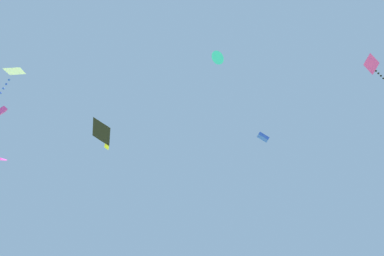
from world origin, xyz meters
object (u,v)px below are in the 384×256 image
at_px(kite_white_diamond, 13,72).
at_px(kite_yellow_diamond, 107,147).
at_px(kite_magenta_delta, 0,158).
at_px(kite_cyan_delta, 218,57).
at_px(kite_magenta_box, 0,111).
at_px(kite_blue_box, 263,137).
at_px(kite_magenta_diamond, 372,66).
at_px(kite_black_diamond, 102,132).

height_order(kite_white_diamond, kite_yellow_diamond, kite_yellow_diamond).
bearing_deg(kite_magenta_delta, kite_cyan_delta, 3.01).
height_order(kite_magenta_box, kite_blue_box, kite_blue_box).
distance_m(kite_magenta_diamond, kite_magenta_delta, 31.35).
xyz_separation_m(kite_white_diamond, kite_blue_box, (18.04, 12.88, 2.21)).
bearing_deg(kite_blue_box, kite_cyan_delta, -115.50).
height_order(kite_yellow_diamond, kite_black_diamond, kite_yellow_diamond).
bearing_deg(kite_blue_box, kite_magenta_diamond, -28.88).
xyz_separation_m(kite_blue_box, kite_black_diamond, (-10.11, -13.17, -8.96)).
relative_size(kite_magenta_diamond, kite_cyan_delta, 1.80).
xyz_separation_m(kite_yellow_diamond, kite_cyan_delta, (15.11, -12.90, -1.36)).
relative_size(kite_blue_box, kite_black_diamond, 0.88).
height_order(kite_white_diamond, kite_magenta_box, kite_white_diamond).
xyz_separation_m(kite_blue_box, kite_magenta_delta, (-20.08, -8.48, -6.44)).
relative_size(kite_yellow_diamond, kite_blue_box, 0.63).
height_order(kite_white_diamond, kite_magenta_diamond, kite_magenta_diamond).
relative_size(kite_magenta_box, kite_yellow_diamond, 1.27).
bearing_deg(kite_black_diamond, kite_blue_box, 52.47).
xyz_separation_m(kite_magenta_diamond, kite_yellow_diamond, (-28.51, 10.67, 2.23)).
height_order(kite_magenta_box, kite_cyan_delta, kite_cyan_delta).
xyz_separation_m(kite_magenta_diamond, kite_black_diamond, (-19.88, -7.78, -11.61)).
bearing_deg(kite_magenta_diamond, kite_cyan_delta, -170.58).
relative_size(kite_yellow_diamond, kite_cyan_delta, 0.47).
distance_m(kite_white_diamond, kite_magenta_delta, 6.44).
bearing_deg(kite_yellow_diamond, kite_magenta_box, -95.14).
bearing_deg(kite_cyan_delta, kite_blue_box, 64.50).
relative_size(kite_white_diamond, kite_magenta_box, 2.57).
distance_m(kite_magenta_diamond, kite_yellow_diamond, 30.53).
bearing_deg(kite_yellow_diamond, kite_blue_box, -15.74).
distance_m(kite_white_diamond, kite_magenta_box, 3.53).
bearing_deg(kite_magenta_diamond, kite_yellow_diamond, 159.48).
relative_size(kite_cyan_delta, kite_magenta_delta, 1.40).
xyz_separation_m(kite_magenta_box, kite_magenta_diamond, (29.92, 4.93, 6.05)).
bearing_deg(kite_yellow_diamond, kite_magenta_delta, -95.54).
distance_m(kite_yellow_diamond, kite_magenta_delta, 17.86).
bearing_deg(kite_black_diamond, kite_magenta_box, 164.14).
bearing_deg(kite_magenta_box, kite_magenta_delta, 87.87).
height_order(kite_white_diamond, kite_magenta_delta, kite_white_diamond).
relative_size(kite_white_diamond, kite_blue_box, 2.04).
relative_size(kite_cyan_delta, kite_black_diamond, 1.16).
xyz_separation_m(kite_yellow_diamond, kite_magenta_delta, (-1.33, -13.76, -11.31)).
bearing_deg(kite_magenta_box, kite_cyan_delta, 9.29).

